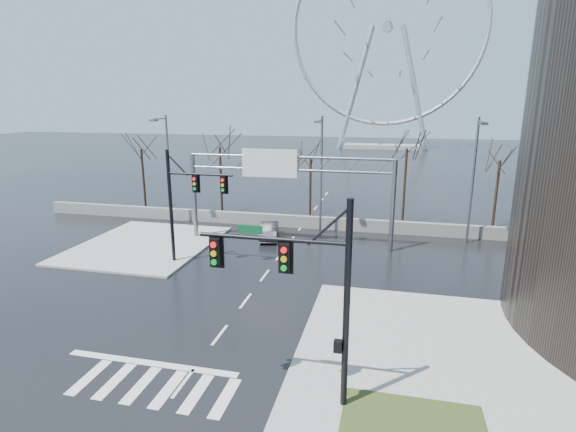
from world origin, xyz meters
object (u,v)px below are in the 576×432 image
(signal_mast_near, at_px, (309,283))
(ferris_wheel, at_px, (387,35))
(car, at_px, (269,231))
(sign_gantry, at_px, (284,180))
(signal_mast_far, at_px, (185,197))

(signal_mast_near, relative_size, ferris_wheel, 0.16)
(ferris_wheel, xyz_separation_m, car, (-6.90, -78.98, -25.47))
(ferris_wheel, distance_m, car, 83.27)
(sign_gantry, xyz_separation_m, ferris_wheel, (5.38, 80.04, 20.95))
(signal_mast_far, distance_m, sign_gantry, 8.14)
(sign_gantry, height_order, ferris_wheel, ferris_wheel)
(signal_mast_far, xyz_separation_m, car, (3.97, 7.06, -4.17))
(signal_mast_far, distance_m, car, 9.11)
(signal_mast_near, xyz_separation_m, ferris_wheel, (-0.14, 99.04, 21.26))
(signal_mast_near, height_order, sign_gantry, signal_mast_near)
(car, bearing_deg, signal_mast_far, -131.20)
(sign_gantry, bearing_deg, car, 145.22)
(signal_mast_near, bearing_deg, ferris_wheel, 90.08)
(sign_gantry, bearing_deg, signal_mast_near, -73.81)
(signal_mast_near, distance_m, car, 21.67)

